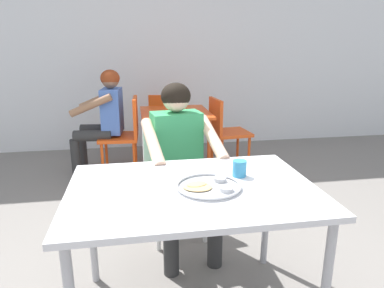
{
  "coord_description": "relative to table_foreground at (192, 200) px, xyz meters",
  "views": [
    {
      "loc": [
        -0.19,
        -1.5,
        1.44
      ],
      "look_at": [
        0.12,
        0.34,
        0.9
      ],
      "focal_mm": 32.49,
      "sensor_mm": 36.0,
      "label": 1
    }
  ],
  "objects": [
    {
      "name": "chair_red_right",
      "position": [
        0.77,
        2.26,
        -0.19
      ],
      "size": [
        0.46,
        0.46,
        0.84
      ],
      "color": "#E04F1A",
      "rests_on": "ground"
    },
    {
      "name": "chair_red_left",
      "position": [
        -0.37,
        2.23,
        -0.17
      ],
      "size": [
        0.44,
        0.44,
        0.88
      ],
      "color": "#ED5118",
      "rests_on": "ground"
    },
    {
      "name": "drinking_cup",
      "position": [
        0.27,
        0.1,
        0.12
      ],
      "size": [
        0.08,
        0.08,
        0.09
      ],
      "color": "#338CBF",
      "rests_on": "table_foreground"
    },
    {
      "name": "thali_tray",
      "position": [
        0.08,
        -0.03,
        0.08
      ],
      "size": [
        0.33,
        0.33,
        0.03
      ],
      "color": "#B7BABF",
      "rests_on": "table_foreground"
    },
    {
      "name": "table_foreground",
      "position": [
        0.0,
        0.0,
        0.0
      ],
      "size": [
        1.23,
        0.85,
        0.75
      ],
      "color": "silver",
      "rests_on": "ground"
    },
    {
      "name": "chair_red_far",
      "position": [
        0.15,
        2.89,
        -0.19
      ],
      "size": [
        0.51,
        0.49,
        0.82
      ],
      "color": "#DF5218",
      "rests_on": "ground"
    },
    {
      "name": "diner_foreground",
      "position": [
        0.03,
        0.68,
        0.03
      ],
      "size": [
        0.54,
        0.59,
        1.19
      ],
      "color": "#2E2E2E",
      "rests_on": "ground"
    },
    {
      "name": "table_background_red",
      "position": [
        0.19,
        2.29,
        -0.07
      ],
      "size": [
        0.77,
        0.82,
        0.7
      ],
      "color": "#E04C19",
      "rests_on": "ground"
    },
    {
      "name": "back_wall",
      "position": [
        -0.08,
        3.42,
        1.02
      ],
      "size": [
        12.0,
        0.12,
        3.4
      ],
      "primitive_type": "cube",
      "color": "white",
      "rests_on": "ground"
    },
    {
      "name": "patron_background",
      "position": [
        -0.6,
        2.3,
        0.03
      ],
      "size": [
        0.58,
        0.53,
        1.18
      ],
      "color": "#2E2E2E",
      "rests_on": "ground"
    },
    {
      "name": "chair_foreground",
      "position": [
        0.01,
        0.9,
        -0.18
      ],
      "size": [
        0.49,
        0.46,
        0.87
      ],
      "color": "silver",
      "rests_on": "ground"
    }
  ]
}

